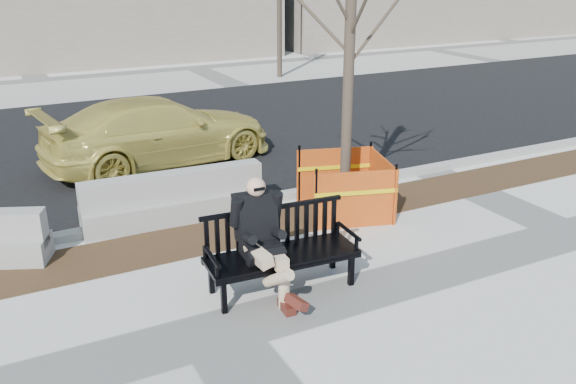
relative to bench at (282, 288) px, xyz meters
name	(u,v)px	position (x,y,z in m)	size (l,w,h in m)	color
ground	(217,332)	(-1.17, -0.57, 0.00)	(120.00, 120.00, 0.00)	beige
mulch_strip	(157,247)	(-1.17, 2.03, 0.00)	(40.00, 1.20, 0.02)	#47301C
asphalt_street	(85,147)	(-1.17, 8.23, 0.00)	(60.00, 10.40, 0.01)	black
curb	(141,222)	(-1.17, 2.98, 0.06)	(60.00, 0.25, 0.12)	#9E9B93
bench	(282,288)	(0.00, 0.00, 0.00)	(2.10, 0.75, 1.12)	black
seated_man	(261,291)	(-0.28, 0.08, 0.00)	(0.68, 1.14, 1.60)	black
tree_fence	(344,212)	(2.19, 1.91, 0.00)	(2.16, 2.16, 5.39)	orange
sedan	(162,163)	(0.11, 6.15, 0.00)	(2.04, 5.01, 1.45)	#CFBC53
jersey_barrier_right	(176,220)	(-0.58, 2.92, 0.00)	(3.09, 0.62, 0.89)	gray
far_tree_right	(280,77)	(7.20, 14.49, 0.00)	(2.10, 2.10, 5.66)	#43372B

